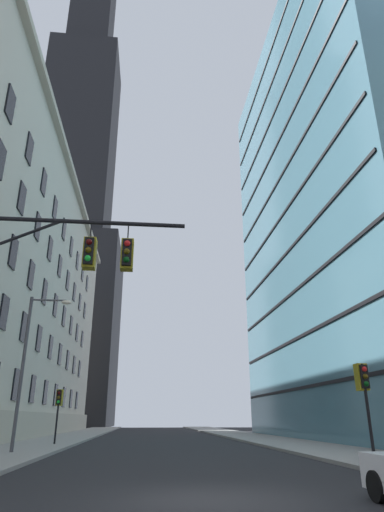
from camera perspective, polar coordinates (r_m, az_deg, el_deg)
ground_plane at (r=11.10m, az=2.41°, el=-29.71°), size 102.00×160.00×0.10m
dark_skyscraper at (r=116.50m, az=-15.22°, el=9.00°), size 25.75×25.75×191.20m
glass_office_midrise at (r=46.01m, az=20.87°, el=6.64°), size 15.22×34.25×43.42m
traffic_signal_mast at (r=14.24m, az=-17.82°, el=-3.18°), size 6.81×0.63×7.89m
traffic_light_near_right at (r=19.07m, az=21.64°, el=-15.22°), size 0.40×0.63×3.62m
traffic_light_far_left at (r=31.77m, az=-17.13°, el=-17.72°), size 0.40×0.63×3.38m
street_lamppost at (r=25.04m, az=-20.54°, el=-12.22°), size 2.28×0.32×7.87m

